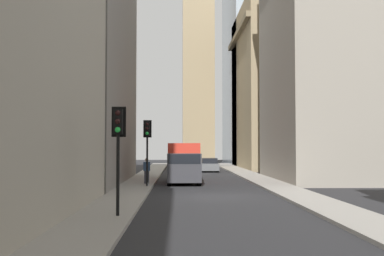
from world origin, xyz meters
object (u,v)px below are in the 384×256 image
traffic_light_foreground (118,135)px  discarded_bottle (148,184)px  delivery_truck (184,163)px  hatchback_grey (209,165)px  traffic_light_midblock (147,137)px  pedestrian (147,170)px

traffic_light_foreground → discarded_bottle: traffic_light_foreground is taller
delivery_truck → hatchback_grey: size_ratio=1.50×
delivery_truck → discarded_bottle: size_ratio=23.93×
hatchback_grey → traffic_light_midblock: traffic_light_midblock is taller
discarded_bottle → hatchback_grey: bearing=-14.7°
hatchback_grey → traffic_light_midblock: (-19.10, 5.15, 2.52)m
delivery_truck → hatchback_grey: 15.29m
delivery_truck → traffic_light_foreground: 16.88m
delivery_truck → pedestrian: 3.42m
traffic_light_midblock → discarded_bottle: (-0.23, -0.08, -2.93)m
pedestrian → delivery_truck: bearing=-47.5°
traffic_light_midblock → discarded_bottle: 2.94m
hatchback_grey → traffic_light_foreground: size_ratio=1.10×
pedestrian → discarded_bottle: size_ratio=6.29×
delivery_truck → pedestrian: delivery_truck is taller
traffic_light_foreground → pedestrian: size_ratio=2.30×
traffic_light_midblock → delivery_truck: bearing=-30.0°
discarded_bottle → delivery_truck: bearing=-27.8°
traffic_light_midblock → pedestrian: (1.79, 0.15, -2.12)m
hatchback_grey → discarded_bottle: 19.98m
hatchback_grey → traffic_light_foreground: bearing=170.4°
hatchback_grey → pedestrian: (-17.30, 5.30, 0.40)m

